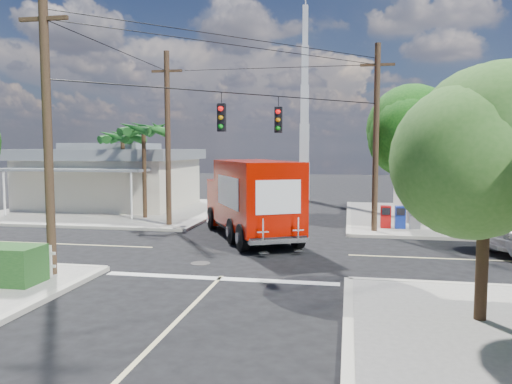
# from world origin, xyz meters

# --- Properties ---
(ground) EXTENTS (120.00, 120.00, 0.00)m
(ground) POSITION_xyz_m (0.00, 0.00, 0.00)
(ground) COLOR black
(ground) RESTS_ON ground
(sidewalk_ne) EXTENTS (14.12, 14.12, 0.14)m
(sidewalk_ne) POSITION_xyz_m (10.88, 10.88, 0.07)
(sidewalk_ne) COLOR gray
(sidewalk_ne) RESTS_ON ground
(sidewalk_nw) EXTENTS (14.12, 14.12, 0.14)m
(sidewalk_nw) POSITION_xyz_m (-10.88, 10.88, 0.07)
(sidewalk_nw) COLOR gray
(sidewalk_nw) RESTS_ON ground
(road_markings) EXTENTS (32.00, 32.00, 0.01)m
(road_markings) POSITION_xyz_m (0.00, -1.47, 0.01)
(road_markings) COLOR beige
(road_markings) RESTS_ON ground
(building_ne) EXTENTS (11.80, 10.20, 4.50)m
(building_ne) POSITION_xyz_m (12.50, 11.97, 2.32)
(building_ne) COLOR silver
(building_ne) RESTS_ON sidewalk_ne
(building_nw) EXTENTS (10.80, 10.20, 4.30)m
(building_nw) POSITION_xyz_m (-12.00, 12.46, 2.22)
(building_nw) COLOR beige
(building_nw) RESTS_ON sidewalk_nw
(radio_tower) EXTENTS (0.80, 0.80, 17.00)m
(radio_tower) POSITION_xyz_m (0.50, 20.00, 5.64)
(radio_tower) COLOR silver
(radio_tower) RESTS_ON ground
(tree_ne_front) EXTENTS (4.21, 4.14, 6.66)m
(tree_ne_front) POSITION_xyz_m (7.21, 6.76, 4.77)
(tree_ne_front) COLOR #422D1C
(tree_ne_front) RESTS_ON sidewalk_ne
(tree_ne_back) EXTENTS (3.77, 3.66, 5.82)m
(tree_ne_back) POSITION_xyz_m (9.81, 8.96, 4.19)
(tree_ne_back) COLOR #422D1C
(tree_ne_back) RESTS_ON sidewalk_ne
(tree_se) EXTENTS (3.67, 3.54, 5.62)m
(tree_se) POSITION_xyz_m (7.01, -7.24, 4.04)
(tree_se) COLOR #422D1C
(tree_se) RESTS_ON sidewalk_se
(palm_nw_front) EXTENTS (3.01, 3.08, 5.59)m
(palm_nw_front) POSITION_xyz_m (-7.50, 7.50, 5.04)
(palm_nw_front) COLOR #422D1C
(palm_nw_front) RESTS_ON sidewalk_nw
(palm_nw_back) EXTENTS (3.01, 3.08, 5.19)m
(palm_nw_back) POSITION_xyz_m (-9.50, 9.00, 4.67)
(palm_nw_back) COLOR #422D1C
(palm_nw_back) RESTS_ON sidewalk_nw
(utility_poles) EXTENTS (12.00, 10.68, 9.00)m
(utility_poles) POSITION_xyz_m (-1.58, 1.60, 4.67)
(utility_poles) COLOR #473321
(utility_poles) RESTS_ON ground
(vending_boxes) EXTENTS (1.90, 0.50, 1.10)m
(vending_boxes) POSITION_xyz_m (6.50, 6.20, 0.69)
(vending_boxes) COLOR #B10E0E
(vending_boxes) RESTS_ON sidewalk_ne
(delivery_truck) EXTENTS (5.89, 8.38, 3.55)m
(delivery_truck) POSITION_xyz_m (-0.39, 2.88, 1.80)
(delivery_truck) COLOR black
(delivery_truck) RESTS_ON ground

